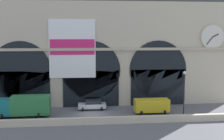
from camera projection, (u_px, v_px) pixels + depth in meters
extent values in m
plane|color=slate|center=(92.00, 114.00, 45.36)|extent=(200.00, 200.00, 0.00)
cube|color=beige|center=(94.00, 121.00, 40.43)|extent=(90.00, 0.70, 0.94)
cube|color=beige|center=(90.00, 54.00, 51.60)|extent=(47.15, 4.79, 17.27)
cube|color=black|center=(21.00, 90.00, 48.70)|extent=(9.19, 0.20, 6.05)
cylinder|color=black|center=(21.00, 71.00, 48.33)|extent=(9.67, 0.20, 9.67)
cube|color=black|center=(91.00, 89.00, 49.87)|extent=(9.19, 0.20, 6.05)
cylinder|color=black|center=(91.00, 70.00, 49.50)|extent=(9.67, 0.20, 9.67)
cube|color=black|center=(158.00, 87.00, 51.04)|extent=(9.19, 0.20, 6.05)
cylinder|color=black|center=(158.00, 69.00, 50.67)|extent=(9.67, 0.20, 9.67)
cylinder|color=beige|center=(212.00, 37.00, 50.87)|extent=(4.22, 0.25, 4.22)
cylinder|color=silver|center=(213.00, 37.00, 50.75)|extent=(3.91, 0.06, 3.91)
cube|color=black|center=(216.00, 35.00, 50.71)|extent=(1.04, 0.04, 0.60)
cube|color=black|center=(210.00, 41.00, 50.70)|extent=(1.15, 0.04, 1.36)
cube|color=white|center=(72.00, 49.00, 48.64)|extent=(7.44, 0.12, 9.49)
cube|color=#DB1E66|center=(72.00, 47.00, 48.53)|extent=(7.15, 0.04, 2.51)
cube|color=#B6AB91|center=(91.00, 49.00, 48.98)|extent=(47.15, 0.50, 0.44)
cube|color=#19727A|center=(4.00, 107.00, 43.47)|extent=(2.00, 2.30, 2.30)
cube|color=#2D7A42|center=(31.00, 105.00, 43.84)|extent=(5.50, 2.30, 2.70)
cylinder|color=black|center=(2.00, 117.00, 42.58)|extent=(0.28, 0.84, 0.84)
cylinder|color=black|center=(5.00, 113.00, 44.62)|extent=(0.28, 0.84, 0.84)
cylinder|color=black|center=(39.00, 116.00, 43.11)|extent=(0.28, 0.84, 0.84)
cylinder|color=black|center=(41.00, 112.00, 45.15)|extent=(0.28, 0.84, 0.84)
cube|color=#ADB2B7|center=(92.00, 106.00, 48.10)|extent=(4.40, 1.80, 0.70)
cube|color=black|center=(93.00, 102.00, 48.04)|extent=(2.46, 1.62, 0.55)
cylinder|color=black|center=(83.00, 109.00, 47.19)|extent=(0.28, 0.60, 0.60)
cylinder|color=black|center=(83.00, 107.00, 48.79)|extent=(0.28, 0.60, 0.60)
cylinder|color=black|center=(101.00, 109.00, 47.49)|extent=(0.28, 0.60, 0.60)
cylinder|color=black|center=(101.00, 106.00, 49.09)|extent=(0.28, 0.60, 0.60)
cube|color=gold|center=(152.00, 105.00, 45.81)|extent=(5.20, 2.00, 1.86)
cylinder|color=black|center=(141.00, 113.00, 44.85)|extent=(0.28, 0.68, 0.68)
cylinder|color=black|center=(139.00, 110.00, 46.62)|extent=(0.28, 0.68, 0.68)
cylinder|color=black|center=(165.00, 112.00, 45.22)|extent=(0.28, 0.68, 0.68)
cylinder|color=black|center=(161.00, 109.00, 46.99)|extent=(0.28, 0.68, 0.68)
cylinder|color=black|center=(184.00, 97.00, 42.20)|extent=(0.16, 0.16, 6.50)
sphere|color=#F2EDCC|center=(185.00, 73.00, 41.77)|extent=(0.44, 0.44, 0.44)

